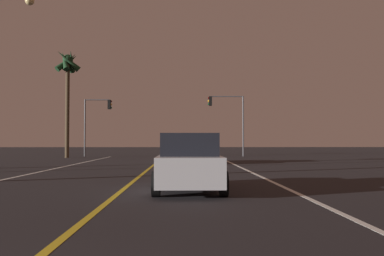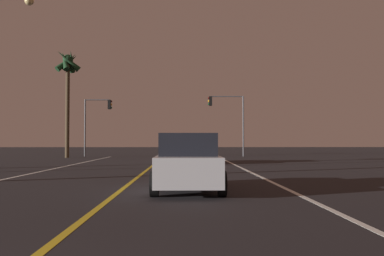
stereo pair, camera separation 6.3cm
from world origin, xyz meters
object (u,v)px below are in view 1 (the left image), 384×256
traffic_light_near_right (227,111)px  traffic_light_near_left (98,114)px  palm_tree_left_far (68,71)px  car_ahead_far (196,151)px  street_lamp_left_mid (4,61)px  car_lead_same_lane (189,163)px

traffic_light_near_right → traffic_light_near_left: traffic_light_near_right is taller
palm_tree_left_far → car_ahead_far: bearing=-39.6°
traffic_light_near_right → traffic_light_near_left: bearing=0.0°
car_ahead_far → traffic_light_near_left: 15.53m
street_lamp_left_mid → palm_tree_left_far: palm_tree_left_far is taller
car_lead_same_lane → palm_tree_left_far: 27.74m
traffic_light_near_right → palm_tree_left_far: palm_tree_left_far is taller
traffic_light_near_right → traffic_light_near_left: 12.43m
car_lead_same_lane → palm_tree_left_far: size_ratio=0.45×
street_lamp_left_mid → palm_tree_left_far: (-1.70, 17.06, 2.36)m
car_lead_same_lane → traffic_light_near_left: traffic_light_near_left is taller
car_ahead_far → traffic_light_near_left: (-9.06, 12.19, 3.23)m
street_lamp_left_mid → palm_tree_left_far: size_ratio=0.89×
palm_tree_left_far → street_lamp_left_mid: bearing=-84.3°
street_lamp_left_mid → traffic_light_near_left: bearing=89.0°
car_ahead_far → street_lamp_left_mid: size_ratio=0.51×
traffic_light_near_left → street_lamp_left_mid: 20.08m
car_ahead_far → street_lamp_left_mid: (-9.42, -7.84, 4.51)m
car_lead_same_lane → traffic_light_near_right: 28.23m
car_ahead_far → car_lead_same_lane: size_ratio=1.00×
street_lamp_left_mid → traffic_light_near_right: bearing=57.5°
palm_tree_left_far → traffic_light_near_left: bearing=55.2°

